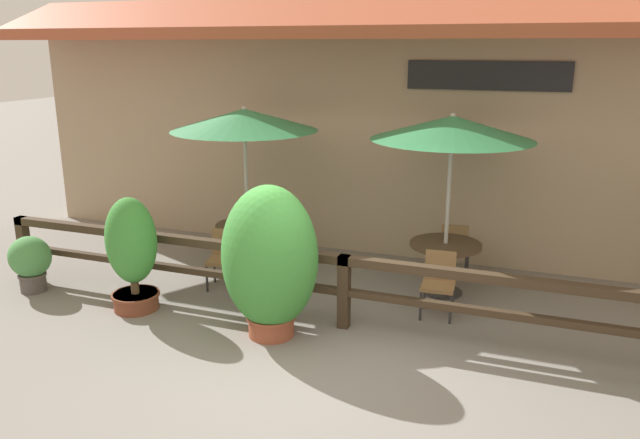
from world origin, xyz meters
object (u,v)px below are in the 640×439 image
chair_near_streetside (224,256)px  dining_table_middle (445,253)px  dining_table_near (248,234)px  potted_plant_tall_tropical (30,261)px  patio_umbrella_near (244,120)px  potted_plant_broad_leaf (132,251)px  chair_middle_wallside (455,246)px  potted_plant_entrance_palm (270,260)px  chair_near_wallside (266,229)px  patio_umbrella_middle (452,128)px  chair_middle_streetside (439,281)px

chair_near_streetside → dining_table_middle: chair_near_streetside is taller
dining_table_near → potted_plant_tall_tropical: potted_plant_tall_tropical is taller
patio_umbrella_near → potted_plant_broad_leaf: 2.54m
dining_table_near → chair_middle_wallside: chair_middle_wallside is taller
dining_table_middle → potted_plant_entrance_palm: potted_plant_entrance_palm is taller
dining_table_near → potted_plant_tall_tropical: size_ratio=1.23×
chair_near_wallside → potted_plant_entrance_palm: potted_plant_entrance_palm is taller
dining_table_near → dining_table_middle: size_ratio=1.00×
potted_plant_tall_tropical → chair_near_wallside: bearing=46.0°
dining_table_near → patio_umbrella_middle: 3.52m
chair_near_streetside → chair_middle_wallside: bearing=14.5°
potted_plant_entrance_palm → potted_plant_broad_leaf: 2.04m
potted_plant_entrance_palm → potted_plant_tall_tropical: 3.86m
chair_near_wallside → potted_plant_tall_tropical: size_ratio=1.03×
chair_near_streetside → potted_plant_broad_leaf: 1.40m
patio_umbrella_near → potted_plant_entrance_palm: patio_umbrella_near is taller
potted_plant_broad_leaf → potted_plant_entrance_palm: bearing=-2.1°
potted_plant_broad_leaf → chair_middle_wallside: bearing=36.1°
chair_middle_wallside → potted_plant_entrance_palm: potted_plant_entrance_palm is taller
patio_umbrella_middle → chair_middle_wallside: bearing=87.9°
dining_table_middle → chair_middle_streetside: 0.78m
patio_umbrella_middle → chair_middle_wallside: (0.03, 0.76, -1.90)m
patio_umbrella_near → chair_middle_streetside: size_ratio=3.04×
dining_table_near → chair_near_streetside: size_ratio=1.19×
chair_near_wallside → patio_umbrella_middle: size_ratio=0.33×
chair_middle_streetside → potted_plant_entrance_palm: (-1.80, -1.32, 0.50)m
patio_umbrella_near → dining_table_near: patio_umbrella_near is taller
chair_near_wallside → potted_plant_tall_tropical: 3.60m
potted_plant_entrance_palm → potted_plant_broad_leaf: size_ratio=1.22×
dining_table_near → chair_middle_wallside: size_ratio=1.19×
patio_umbrella_near → chair_middle_wallside: 3.72m
potted_plant_entrance_palm → patio_umbrella_near: bearing=123.4°
chair_near_streetside → potted_plant_entrance_palm: potted_plant_entrance_palm is taller
patio_umbrella_middle → potted_plant_broad_leaf: patio_umbrella_middle is taller
chair_middle_wallside → potted_plant_entrance_palm: 3.40m
chair_near_streetside → dining_table_middle: (3.07, 0.86, 0.13)m
potted_plant_entrance_palm → potted_plant_tall_tropical: bearing=178.7°
potted_plant_broad_leaf → patio_umbrella_near: bearing=68.3°
chair_middle_wallside → potted_plant_tall_tropical: size_ratio=1.03×
dining_table_near → chair_near_wallside: (-0.04, 0.73, -0.13)m
dining_table_near → potted_plant_entrance_palm: potted_plant_entrance_palm is taller
potted_plant_broad_leaf → chair_near_wallside: bearing=74.8°
patio_umbrella_middle → potted_plant_broad_leaf: bearing=-152.0°
patio_umbrella_near → dining_table_middle: (3.04, 0.13, -1.76)m
potted_plant_tall_tropical → potted_plant_broad_leaf: bearing=-0.5°
dining_table_near → dining_table_middle: (3.04, 0.13, 0.00)m
chair_middle_streetside → potted_plant_broad_leaf: potted_plant_broad_leaf is taller
dining_table_middle → potted_plant_tall_tropical: size_ratio=1.23×
dining_table_near → patio_umbrella_middle: bearing=2.5°
patio_umbrella_middle → potted_plant_entrance_palm: size_ratio=1.36×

